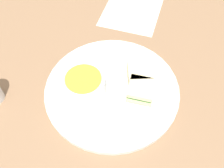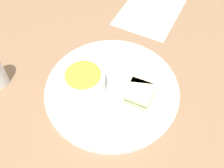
# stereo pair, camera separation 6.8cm
# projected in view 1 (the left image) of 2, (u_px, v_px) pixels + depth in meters

# --- Properties ---
(ground_plane) EXTENTS (2.40, 2.40, 0.00)m
(ground_plane) POSITION_uv_depth(u_px,v_px,m) (112.00, 91.00, 0.71)
(ground_plane) COLOR #8E6B4C
(plate) EXTENTS (0.36, 0.36, 0.02)m
(plate) POSITION_uv_depth(u_px,v_px,m) (112.00, 89.00, 0.71)
(plate) COLOR white
(plate) RESTS_ON ground_plane
(soup_bowl) EXTENTS (0.11, 0.11, 0.06)m
(soup_bowl) POSITION_uv_depth(u_px,v_px,m) (84.00, 85.00, 0.67)
(soup_bowl) COLOR white
(soup_bowl) RESTS_ON plate
(spoon) EXTENTS (0.11, 0.03, 0.01)m
(spoon) POSITION_uv_depth(u_px,v_px,m) (104.00, 122.00, 0.63)
(spoon) COLOR silver
(spoon) RESTS_ON plate
(sandwich_half_near) EXTENTS (0.07, 0.07, 0.03)m
(sandwich_half_near) POSITION_uv_depth(u_px,v_px,m) (141.00, 90.00, 0.67)
(sandwich_half_near) COLOR beige
(sandwich_half_near) RESTS_ON plate
(sandwich_half_far) EXTENTS (0.09, 0.09, 0.03)m
(sandwich_half_far) POSITION_uv_depth(u_px,v_px,m) (140.00, 72.00, 0.71)
(sandwich_half_far) COLOR beige
(sandwich_half_far) RESTS_ON plate
(menu_sheet) EXTENTS (0.20, 0.26, 0.00)m
(menu_sheet) POSITION_uv_depth(u_px,v_px,m) (133.00, 8.00, 0.92)
(menu_sheet) COLOR white
(menu_sheet) RESTS_ON ground_plane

